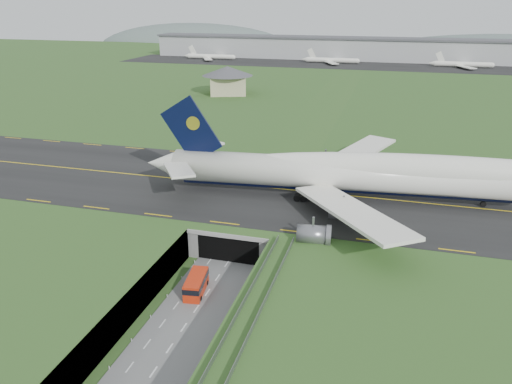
% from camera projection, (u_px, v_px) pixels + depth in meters
% --- Properties ---
extents(ground, '(900.00, 900.00, 0.00)m').
position_uv_depth(ground, '(214.00, 284.00, 86.77)').
color(ground, '#2F5823').
rests_on(ground, ground).
extents(airfield_deck, '(800.00, 800.00, 6.00)m').
position_uv_depth(airfield_deck, '(213.00, 269.00, 85.69)').
color(airfield_deck, gray).
rests_on(airfield_deck, ground).
extents(trench_road, '(12.00, 75.00, 0.20)m').
position_uv_depth(trench_road, '(197.00, 308.00, 80.00)').
color(trench_road, slate).
rests_on(trench_road, ground).
extents(taxiway, '(800.00, 44.00, 0.18)m').
position_uv_depth(taxiway, '(263.00, 187.00, 114.20)').
color(taxiway, black).
rests_on(taxiway, airfield_deck).
extents(tunnel_portal, '(17.00, 22.30, 6.00)m').
position_uv_depth(tunnel_portal, '(242.00, 227.00, 100.57)').
color(tunnel_portal, gray).
rests_on(tunnel_portal, ground).
extents(guideway, '(3.00, 53.00, 7.05)m').
position_uv_depth(guideway, '(241.00, 336.00, 64.91)').
color(guideway, '#A8A8A3').
rests_on(guideway, ground).
extents(jumbo_jet, '(106.36, 65.95, 21.91)m').
position_uv_depth(jumbo_jet, '(378.00, 174.00, 104.90)').
color(jumbo_jet, white).
rests_on(jumbo_jet, ground).
extents(shuttle_tram, '(3.84, 7.74, 3.03)m').
position_uv_depth(shuttle_tram, '(196.00, 284.00, 83.67)').
color(shuttle_tram, red).
rests_on(shuttle_tram, ground).
extents(service_building, '(29.24, 29.24, 12.44)m').
position_uv_depth(service_building, '(228.00, 78.00, 224.67)').
color(service_building, '#BFB789').
rests_on(service_building, ground).
extents(cargo_terminal, '(320.00, 67.00, 15.60)m').
position_uv_depth(cargo_terminal, '(360.00, 49.00, 350.59)').
color(cargo_terminal, '#B2B2B2').
rests_on(cargo_terminal, ground).
extents(distant_hills, '(700.00, 91.00, 60.00)m').
position_uv_depth(distant_hills, '(442.00, 58.00, 458.01)').
color(distant_hills, slate).
rests_on(distant_hills, ground).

